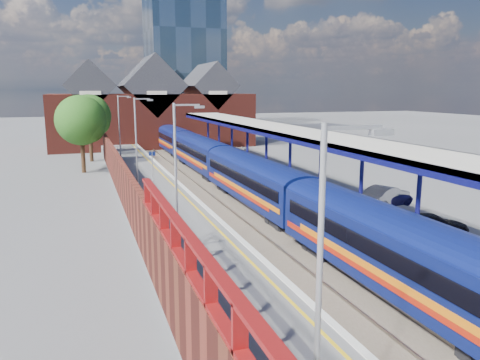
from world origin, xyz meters
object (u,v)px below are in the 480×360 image
(lamp_post_d, at_px, (120,123))
(lamp_post_b, at_px, (179,168))
(platform_sign, at_px, (152,161))
(parked_car_silver, at_px, (385,196))
(parked_car_dark, at_px, (432,224))
(train, at_px, (224,163))
(lamp_post_c, at_px, (138,136))
(parked_car_blue, at_px, (387,197))
(lamp_post_a, at_px, (326,280))

(lamp_post_d, bearing_deg, lamp_post_b, -90.00)
(platform_sign, height_order, parked_car_silver, platform_sign)
(parked_car_dark, bearing_deg, lamp_post_d, 34.46)
(train, height_order, lamp_post_d, lamp_post_d)
(lamp_post_c, xyz_separation_m, platform_sign, (1.36, 2.00, -2.30))
(platform_sign, relative_size, parked_car_blue, 0.66)
(lamp_post_a, distance_m, parked_car_blue, 23.71)
(train, height_order, lamp_post_c, lamp_post_c)
(train, bearing_deg, parked_car_blue, -64.22)
(lamp_post_d, bearing_deg, lamp_post_c, -90.00)
(parked_car_dark, bearing_deg, parked_car_silver, -0.68)
(lamp_post_b, height_order, parked_car_blue, lamp_post_b)
(lamp_post_c, bearing_deg, platform_sign, 55.74)
(lamp_post_b, bearing_deg, lamp_post_c, 90.00)
(parked_car_dark, distance_m, parked_car_blue, 6.48)
(lamp_post_d, height_order, parked_car_dark, lamp_post_d)
(platform_sign, xyz_separation_m, parked_car_silver, (13.33, -13.90, -1.01))
(train, height_order, platform_sign, platform_sign)
(lamp_post_a, relative_size, lamp_post_c, 1.00)
(parked_car_silver, bearing_deg, parked_car_blue, -101.25)
(lamp_post_d, relative_size, platform_sign, 2.80)
(train, height_order, lamp_post_a, lamp_post_a)
(parked_car_silver, bearing_deg, train, 1.50)
(lamp_post_c, relative_size, parked_car_dark, 1.82)
(lamp_post_a, height_order, parked_car_blue, lamp_post_a)
(platform_sign, height_order, parked_car_dark, platform_sign)
(train, relative_size, parked_car_silver, 16.00)
(lamp_post_b, bearing_deg, parked_car_silver, 15.60)
(lamp_post_c, distance_m, parked_car_silver, 19.19)
(train, relative_size, parked_car_dark, 17.11)
(train, height_order, parked_car_blue, train)
(lamp_post_b, distance_m, parked_car_blue, 15.81)
(train, height_order, parked_car_silver, train)
(platform_sign, relative_size, parked_car_dark, 0.65)
(lamp_post_c, xyz_separation_m, lamp_post_d, (0.00, 16.00, 0.00))
(parked_car_silver, xyz_separation_m, parked_car_blue, (0.17, 0.04, -0.15))
(lamp_post_d, bearing_deg, platform_sign, -84.44)
(lamp_post_a, xyz_separation_m, parked_car_silver, (14.69, 18.10, -3.31))
(parked_car_dark, bearing_deg, lamp_post_b, 94.29)
(parked_car_dark, height_order, parked_car_blue, parked_car_dark)
(platform_sign, xyz_separation_m, parked_car_dark, (11.77, -20.11, -1.13))
(platform_sign, bearing_deg, train, 5.68)
(train, distance_m, lamp_post_d, 15.76)
(lamp_post_b, distance_m, platform_sign, 18.20)
(lamp_post_b, xyz_separation_m, platform_sign, (1.36, 18.00, -2.30))
(lamp_post_a, bearing_deg, parked_car_dark, 42.17)
(lamp_post_c, bearing_deg, parked_car_silver, -39.01)
(lamp_post_d, height_order, platform_sign, lamp_post_d)
(parked_car_silver, height_order, parked_car_blue, parked_car_silver)
(parked_car_silver, distance_m, parked_car_dark, 6.40)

